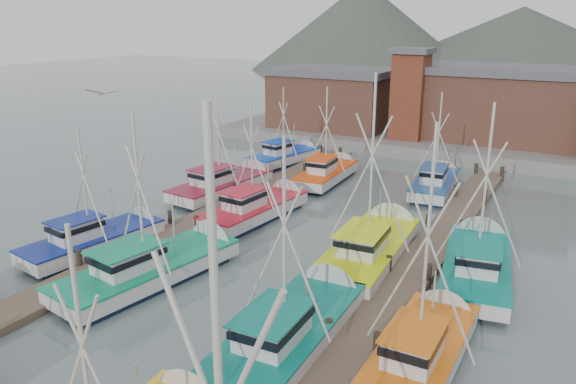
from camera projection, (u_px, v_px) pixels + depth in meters
The scene contains 21 objects.
ground at pixel (232, 292), 26.70m from camera, with size 260.00×260.00×0.00m, color #536462.
dock_left at pixel (173, 234), 33.26m from camera, with size 2.30×46.00×1.50m.
dock_right at pixel (401, 286), 26.76m from camera, with size 2.30×46.00×1.50m.
quay at pixel (438, 139), 57.38m from camera, with size 44.00×16.00×1.20m, color gray.
shed_left at pixel (333, 97), 59.71m from camera, with size 12.72×8.48×6.20m.
shed_center at pixel (504, 103), 53.37m from camera, with size 14.84×9.54×6.90m.
lookout_tower at pixel (410, 93), 53.50m from camera, with size 3.60×3.60×8.50m.
distant_hills at pixel (478, 72), 134.86m from camera, with size 175.00×140.00×42.00m.
boat_4 at pixel (158, 266), 27.86m from camera, with size 4.71×10.53×9.52m.
boat_5 at pixel (293, 328), 22.24m from camera, with size 3.88×10.08×9.51m.
boat_6 at pixel (101, 239), 31.28m from camera, with size 3.83×8.75×7.77m.
boat_7 at pixel (423, 349), 20.87m from camera, with size 3.98×8.53×10.01m.
boat_8 at pixel (259, 207), 36.43m from camera, with size 3.60×9.17×8.41m.
boat_9 at pixel (372, 246), 30.25m from camera, with size 4.38×10.37×10.92m.
boat_10 at pixel (226, 184), 41.58m from camera, with size 3.82×9.59×8.21m.
boat_11 at pixel (477, 262), 28.25m from camera, with size 4.53×10.04×9.73m.
boat_12 at pixel (329, 173), 44.52m from camera, with size 3.29×8.45×8.19m.
boat_13 at pixel (436, 183), 41.91m from camera, with size 3.29×8.52×8.12m.
boat_14 at pixel (288, 156), 49.91m from camera, with size 3.92×8.20×7.41m.
gull_near at pixel (101, 93), 22.37m from camera, with size 1.52×0.66×0.24m.
gull_far at pixel (240, 172), 26.84m from camera, with size 1.54×0.61×0.24m.
Camera 1 is at (14.05, -19.74, 12.48)m, focal length 35.00 mm.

